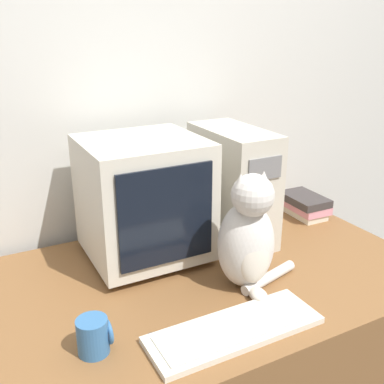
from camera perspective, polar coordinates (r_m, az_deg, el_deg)
The scene contains 9 objects.
wall_back at distance 1.82m, azimuth -5.98°, elevation 10.84°, with size 7.00×0.05×2.50m.
desk at distance 1.77m, azimuth 1.84°, elevation -20.85°, with size 1.48×0.90×0.76m.
crt_monitor at distance 1.56m, azimuth -6.13°, elevation -0.85°, with size 0.40×0.39×0.43m.
computer_tower at distance 1.72m, azimuth 5.15°, elevation 0.94°, with size 0.19×0.40×0.43m.
keyboard at distance 1.29m, azimuth 5.44°, elevation -16.98°, with size 0.49×0.17×0.02m.
cat at distance 1.41m, azimuth 7.15°, elevation -5.81°, with size 0.30×0.23×0.39m.
book_stack at distance 2.03m, azimuth 14.08°, elevation -1.58°, with size 0.15×0.22×0.09m.
pen at distance 1.29m, azimuth -2.46°, elevation -16.95°, with size 0.14×0.02×0.01m.
mug at distance 1.22m, azimuth -12.33°, elevation -17.41°, with size 0.09×0.08×0.10m.
Camera 1 is at (-0.67, -0.70, 1.55)m, focal length 42.00 mm.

